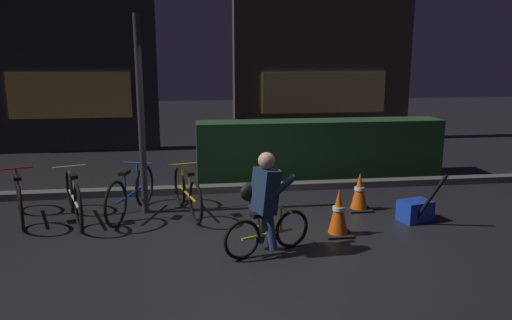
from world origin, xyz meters
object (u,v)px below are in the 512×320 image
cyclist (265,203)px  closed_umbrella (429,200)px  parked_bike_center_right (187,193)px  street_post (141,117)px  traffic_cone_far (359,192)px  parked_bike_leftmost (19,198)px  parked_bike_center_left (131,193)px  parked_bike_left_mid (74,198)px  blue_crate (415,211)px  traffic_cone_near (338,213)px

cyclist → closed_umbrella: size_ratio=1.47×
parked_bike_center_right → street_post: bearing=61.8°
traffic_cone_far → parked_bike_leftmost: bearing=178.0°
street_post → parked_bike_center_left: size_ratio=1.85×
cyclist → street_post: bearing=108.4°
traffic_cone_far → parked_bike_left_mid: bearing=179.4°
street_post → parked_bike_center_right: size_ratio=1.90×
closed_umbrella → parked_bike_left_mid: bearing=-152.8°
parked_bike_center_left → blue_crate: 4.16m
traffic_cone_near → traffic_cone_far: traffic_cone_near is taller
parked_bike_center_left → traffic_cone_far: 3.45m
parked_bike_leftmost → cyclist: 3.71m
parked_bike_center_right → closed_umbrella: size_ratio=1.81×
parked_bike_leftmost → parked_bike_left_mid: bearing=-119.1°
parked_bike_leftmost → parked_bike_center_right: 2.39m
parked_bike_leftmost → traffic_cone_far: 5.02m
parked_bike_left_mid → traffic_cone_far: 4.23m
street_post → blue_crate: size_ratio=6.64×
parked_bike_center_right → cyclist: 1.88m
traffic_cone_far → parked_bike_center_right: bearing=176.7°
traffic_cone_far → closed_umbrella: closed_umbrella is taller
traffic_cone_far → parked_bike_center_left: bearing=177.1°
traffic_cone_near → blue_crate: traffic_cone_near is taller
parked_bike_center_left → closed_umbrella: (4.15, -1.02, 0.04)m
blue_crate → closed_umbrella: size_ratio=0.52×
parked_bike_left_mid → traffic_cone_far: parked_bike_left_mid is taller
street_post → closed_umbrella: bearing=-16.2°
parked_bike_center_left → parked_bike_left_mid: bearing=117.3°
parked_bike_leftmost → parked_bike_center_right: (2.39, -0.02, -0.00)m
blue_crate → traffic_cone_near: bearing=-162.5°
traffic_cone_far → street_post: bearing=174.7°
street_post → blue_crate: street_post is taller
traffic_cone_near → traffic_cone_far: size_ratio=1.08×
parked_bike_leftmost → cyclist: bearing=-136.3°
traffic_cone_far → blue_crate: 0.88m
parked_bike_center_right → traffic_cone_near: bearing=-134.7°
traffic_cone_far → closed_umbrella: (0.70, -0.85, 0.10)m
traffic_cone_near → cyclist: (-1.06, -0.47, 0.32)m
parked_bike_leftmost → blue_crate: parked_bike_leftmost is taller
parked_bike_leftmost → parked_bike_center_left: parked_bike_center_left is taller
parked_bike_leftmost → parked_bike_center_right: size_ratio=0.98×
parked_bike_leftmost → traffic_cone_near: size_ratio=2.36×
parked_bike_center_left → closed_umbrella: closed_umbrella is taller
parked_bike_left_mid → blue_crate: (4.86, -0.64, -0.20)m
traffic_cone_near → cyclist: bearing=-156.1°
traffic_cone_far → closed_umbrella: 1.11m
street_post → parked_bike_center_right: bearing=-13.5°
blue_crate → parked_bike_center_left: bearing=169.3°
traffic_cone_far → closed_umbrella: size_ratio=0.70×
street_post → parked_bike_leftmost: street_post is taller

